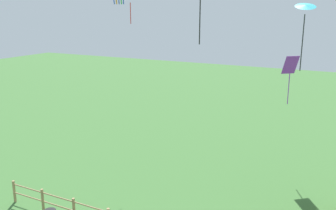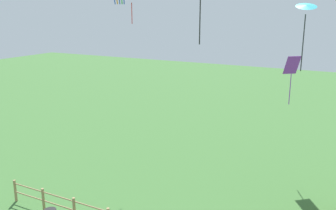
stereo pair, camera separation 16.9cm
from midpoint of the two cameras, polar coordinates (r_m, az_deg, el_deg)
name	(u,v)px [view 2 (the right image)]	position (r m, az deg, el deg)	size (l,w,h in m)	color
kite_cyan_delta	(306,9)	(18.40, 20.55, 13.50)	(1.17, 1.15, 3.14)	#2DB2C6
kite_purple_streamer	(292,70)	(24.15, 18.51, 5.15)	(1.01, 0.96, 3.04)	purple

